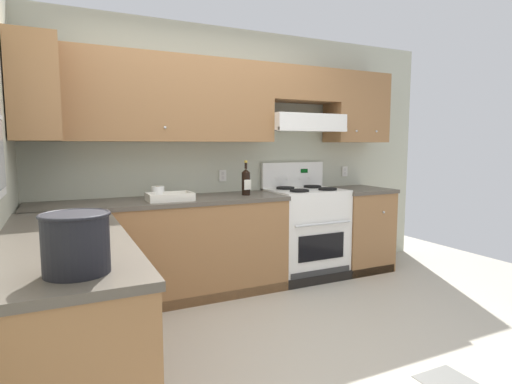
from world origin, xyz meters
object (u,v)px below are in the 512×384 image
object	(u,v)px
bowl	(170,198)
stove	(305,232)
wine_bottle	(246,181)
bucket	(76,242)
paper_towel_roll	(158,193)

from	to	relation	value
bowl	stove	bearing A→B (deg)	4.22
stove	wine_bottle	distance (m)	0.91
wine_bottle	bucket	distance (m)	2.49
stove	paper_towel_roll	bearing A→B (deg)	178.19
stove	bowl	distance (m)	1.53
bowl	paper_towel_roll	distance (m)	0.17
wine_bottle	bowl	distance (m)	0.77
stove	paper_towel_roll	distance (m)	1.61
wine_bottle	paper_towel_roll	xyz separation A→B (m)	(-0.82, 0.09, -0.08)
bowl	bucket	xyz separation A→B (m)	(-0.81, -1.87, 0.10)
stove	bowl	size ratio (longest dim) A/B	3.11
wine_bottle	paper_towel_roll	distance (m)	0.83
bucket	bowl	bearing A→B (deg)	66.45
stove	wine_bottle	world-z (taller)	wine_bottle
stove	bowl	bearing A→B (deg)	-175.78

